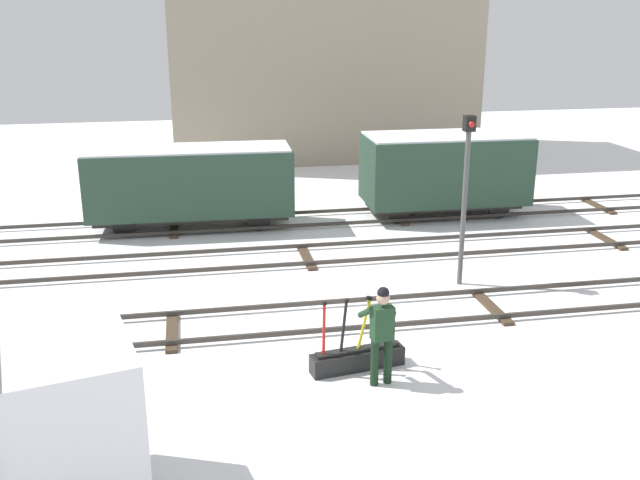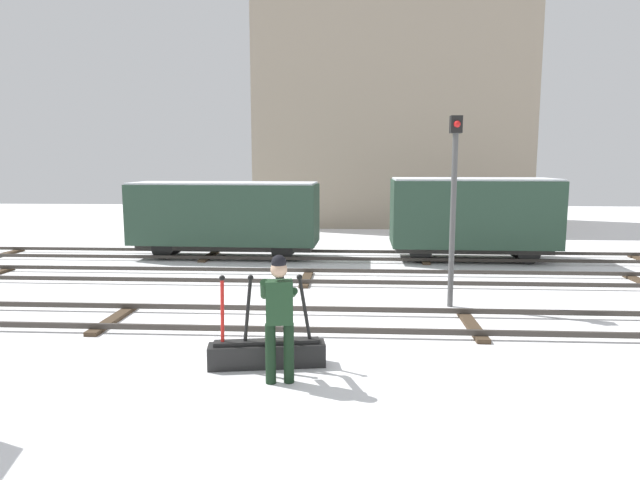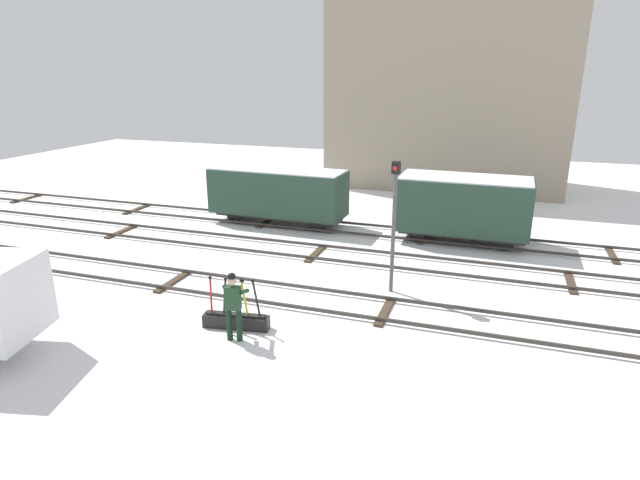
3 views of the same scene
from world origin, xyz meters
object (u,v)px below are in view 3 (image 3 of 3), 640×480
Objects in this scene: switch_lever_frame at (236,319)px; signal_post at (394,215)px; rail_worker at (233,302)px; freight_car_near_switch at (278,193)px; freight_car_back_track at (463,206)px.

signal_post is (3.46, 3.77, 2.24)m from switch_lever_frame.
switch_lever_frame is 0.98× the size of rail_worker.
freight_car_back_track is at bearing 1.87° from freight_car_near_switch.
freight_car_near_switch reaches higher than rail_worker.
freight_car_back_track is (4.85, 10.25, 0.43)m from rail_worker.
switch_lever_frame is 5.59m from signal_post.
freight_car_near_switch reaches higher than switch_lever_frame.
freight_car_near_switch is at bearing 137.09° from signal_post.
rail_worker is at bearing -74.32° from switch_lever_frame.
freight_car_near_switch is 7.99m from freight_car_back_track.
freight_car_back_track is at bearing 52.88° from switch_lever_frame.
freight_car_near_switch is (-6.32, 5.88, -1.07)m from signal_post.
freight_car_near_switch is 1.19× the size of freight_car_back_track.
rail_worker is 0.36× the size of freight_car_back_track.
switch_lever_frame is at bearing -117.01° from freight_car_back_track.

